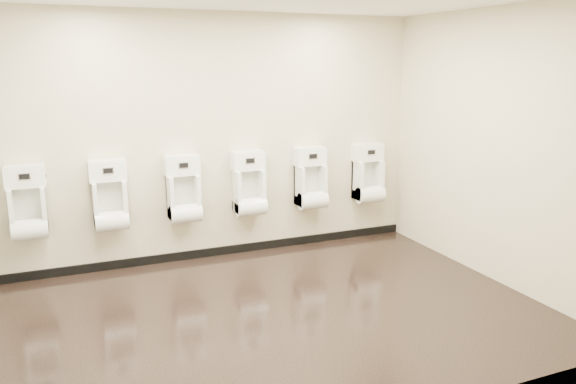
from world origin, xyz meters
name	(u,v)px	position (x,y,z in m)	size (l,w,h in m)	color
ground	(269,314)	(0.00, 0.00, 0.00)	(5.00, 3.50, 0.00)	black
back_wall	(214,139)	(0.00, 1.75, 1.40)	(5.00, 0.02, 2.80)	beige
front_wall	(375,214)	(0.00, -1.75, 1.40)	(5.00, 0.02, 2.80)	beige
right_wall	(496,147)	(2.50, 0.00, 1.40)	(0.02, 3.50, 2.80)	beige
skirting_back	(218,251)	(0.00, 1.74, 0.05)	(5.00, 0.02, 0.10)	black
urinal_0	(28,208)	(-1.99, 1.62, 0.81)	(0.39, 0.30, 0.73)	white
urinal_1	(110,201)	(-1.19, 1.62, 0.81)	(0.39, 0.30, 0.73)	white
urinal_2	(184,194)	(-0.40, 1.62, 0.81)	(0.39, 0.30, 0.73)	white
urinal_3	(249,188)	(0.37, 1.62, 0.81)	(0.39, 0.30, 0.73)	white
urinal_4	(311,183)	(1.16, 1.62, 0.81)	(0.39, 0.30, 0.73)	white
urinal_5	(368,177)	(1.97, 1.62, 0.81)	(0.39, 0.30, 0.73)	white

